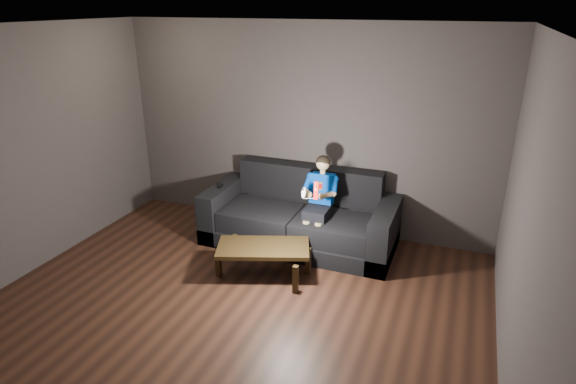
% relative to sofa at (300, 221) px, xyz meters
% --- Properties ---
extents(floor, '(5.00, 5.00, 0.00)m').
position_rel_sofa_xyz_m(floor, '(-0.16, -1.97, -0.30)').
color(floor, black).
rests_on(floor, ground).
extents(back_wall, '(5.00, 0.04, 2.70)m').
position_rel_sofa_xyz_m(back_wall, '(-0.16, 0.53, 1.05)').
color(back_wall, '#3E3735').
rests_on(back_wall, ground).
extents(right_wall, '(0.04, 5.00, 2.70)m').
position_rel_sofa_xyz_m(right_wall, '(2.34, -1.97, 1.05)').
color(right_wall, '#3E3735').
rests_on(right_wall, ground).
extents(ceiling, '(5.00, 5.00, 0.02)m').
position_rel_sofa_xyz_m(ceiling, '(-0.16, -1.97, 2.40)').
color(ceiling, white).
rests_on(ceiling, back_wall).
extents(sofa, '(2.39, 1.03, 0.92)m').
position_rel_sofa_xyz_m(sofa, '(0.00, 0.00, 0.00)').
color(sofa, black).
rests_on(sofa, floor).
extents(child, '(0.42, 0.51, 1.03)m').
position_rel_sofa_xyz_m(child, '(0.27, -0.08, 0.43)').
color(child, black).
rests_on(child, sofa).
extents(wii_remote_red, '(0.06, 0.08, 0.21)m').
position_rel_sofa_xyz_m(wii_remote_red, '(0.35, -0.47, 0.64)').
color(wii_remote_red, red).
rests_on(wii_remote_red, child).
extents(nunchuk_white, '(0.06, 0.09, 0.14)m').
position_rel_sofa_xyz_m(nunchuk_white, '(0.20, -0.47, 0.59)').
color(nunchuk_white, silver).
rests_on(nunchuk_white, child).
extents(wii_remote_black, '(0.06, 0.14, 0.03)m').
position_rel_sofa_xyz_m(wii_remote_black, '(-1.08, -0.09, 0.36)').
color(wii_remote_black, black).
rests_on(wii_remote_black, sofa).
extents(coffee_table, '(1.13, 0.82, 0.37)m').
position_rel_sofa_xyz_m(coffee_table, '(-0.11, -0.91, 0.02)').
color(coffee_table, black).
rests_on(coffee_table, floor).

